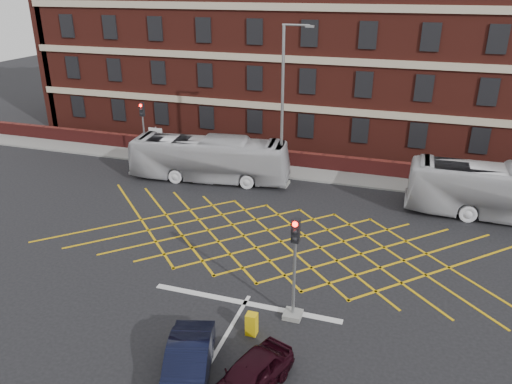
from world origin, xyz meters
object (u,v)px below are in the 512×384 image
(bus_right, at_px, (511,193))
(traffic_light_near, at_px, (294,278))
(utility_cabinet, at_px, (252,324))
(traffic_light_far, at_px, (144,137))
(car_navy, at_px, (188,365))
(bus_left, at_px, (209,159))
(direction_signs, at_px, (156,138))
(street_lamp, at_px, (283,133))
(car_maroon, at_px, (250,376))

(bus_right, relative_size, traffic_light_near, 2.57)
(utility_cabinet, bearing_deg, traffic_light_far, 130.17)
(car_navy, distance_m, traffic_light_near, 5.11)
(bus_right, bearing_deg, traffic_light_near, 142.78)
(traffic_light_near, height_order, utility_cabinet, traffic_light_near)
(bus_left, height_order, car_navy, bus_left)
(bus_right, distance_m, direction_signs, 23.97)
(traffic_light_far, bearing_deg, street_lamp, -7.94)
(bus_left, bearing_deg, utility_cabinet, -158.15)
(bus_right, bearing_deg, traffic_light_far, 83.70)
(bus_right, xyz_separation_m, utility_cabinet, (-10.29, -13.73, -1.09))
(car_navy, xyz_separation_m, street_lamp, (-1.66, 17.48, 2.83))
(car_maroon, distance_m, traffic_light_near, 4.30)
(car_maroon, distance_m, street_lamp, 17.86)
(car_navy, xyz_separation_m, utility_cabinet, (1.21, 2.90, -0.22))
(street_lamp, bearing_deg, direction_signs, 164.88)
(bus_left, distance_m, bus_right, 17.93)
(traffic_light_near, bearing_deg, traffic_light_far, 135.32)
(bus_left, bearing_deg, traffic_light_near, -151.57)
(bus_left, height_order, bus_right, bus_right)
(traffic_light_near, distance_m, direction_signs, 21.63)
(traffic_light_near, bearing_deg, car_maroon, -95.06)
(bus_right, bearing_deg, street_lamp, 85.62)
(bus_right, bearing_deg, direction_signs, 80.44)
(bus_left, height_order, traffic_light_far, traffic_light_far)
(bus_right, bearing_deg, car_navy, 144.64)
(car_maroon, bearing_deg, bus_right, 79.45)
(traffic_light_far, height_order, direction_signs, traffic_light_far)
(bus_right, xyz_separation_m, car_navy, (-11.50, -16.63, -0.87))
(bus_left, bearing_deg, traffic_light_far, 64.37)
(car_navy, bearing_deg, traffic_light_near, 44.40)
(bus_left, height_order, traffic_light_near, traffic_light_near)
(traffic_light_far, relative_size, street_lamp, 0.43)
(bus_right, height_order, car_maroon, bus_right)
(bus_left, height_order, direction_signs, bus_left)
(utility_cabinet, bearing_deg, car_navy, -112.63)
(car_navy, relative_size, traffic_light_near, 0.94)
(traffic_light_near, distance_m, utility_cabinet, 2.32)
(bus_right, distance_m, car_navy, 20.24)
(bus_left, relative_size, bus_right, 0.95)
(traffic_light_far, distance_m, direction_signs, 1.42)
(bus_right, distance_m, car_maroon, 18.93)
(traffic_light_far, height_order, utility_cabinet, traffic_light_far)
(bus_right, xyz_separation_m, traffic_light_near, (-9.08, -12.27, 0.23))
(car_navy, distance_m, street_lamp, 17.78)
(bus_right, distance_m, traffic_light_near, 15.26)
(car_maroon, xyz_separation_m, street_lamp, (-3.71, 17.23, 2.90))
(traffic_light_far, relative_size, utility_cabinet, 4.86)
(car_navy, relative_size, traffic_light_far, 0.94)
(car_maroon, bearing_deg, traffic_light_near, 104.35)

